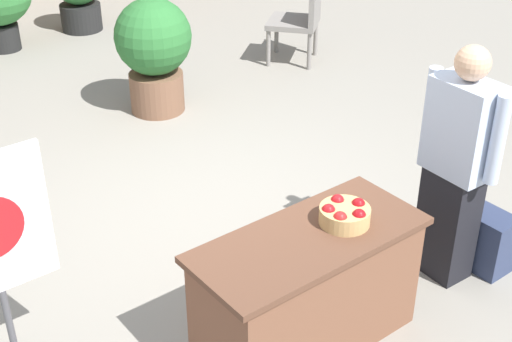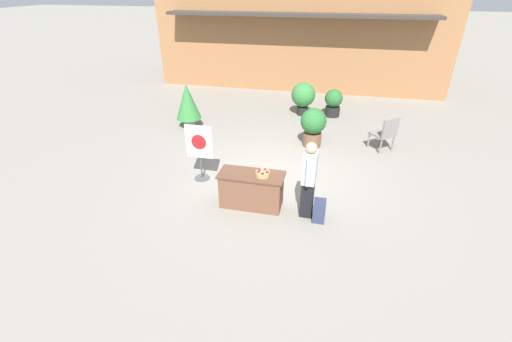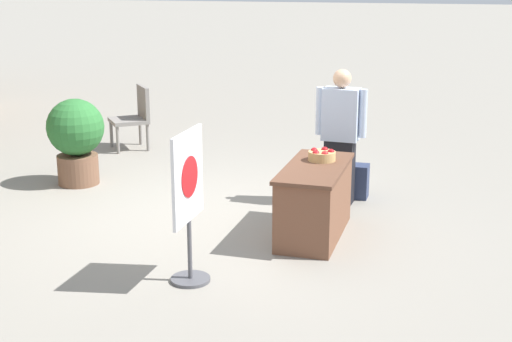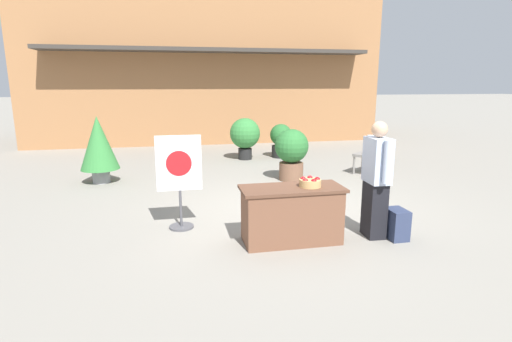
{
  "view_description": "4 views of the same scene",
  "coord_description": "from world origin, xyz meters",
  "px_view_note": "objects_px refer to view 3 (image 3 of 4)",
  "views": [
    {
      "loc": [
        -2.53,
        -3.73,
        3.03
      ],
      "look_at": [
        -0.08,
        -0.59,
        0.73
      ],
      "focal_mm": 50.0,
      "sensor_mm": 36.0,
      "label": 1
    },
    {
      "loc": [
        1.14,
        -7.34,
        4.25
      ],
      "look_at": [
        -0.2,
        -1.47,
        0.9
      ],
      "focal_mm": 24.0,
      "sensor_mm": 36.0,
      "label": 2
    },
    {
      "loc": [
        -7.31,
        -2.8,
        2.69
      ],
      "look_at": [
        -0.17,
        -0.69,
        0.61
      ],
      "focal_mm": 50.0,
      "sensor_mm": 36.0,
      "label": 3
    },
    {
      "loc": [
        -1.83,
        -6.28,
        2.12
      ],
      "look_at": [
        -0.81,
        -1.39,
        1.01
      ],
      "focal_mm": 28.0,
      "sensor_mm": 36.0,
      "label": 4
    }
  ],
  "objects_px": {
    "apple_basket": "(322,155)",
    "backpack": "(354,181)",
    "poster_board": "(188,199)",
    "person_visitor": "(340,136)",
    "patio_chair": "(135,114)",
    "potted_plant_far_left": "(76,136)",
    "display_table": "(314,201)"
  },
  "relations": [
    {
      "from": "apple_basket",
      "to": "backpack",
      "type": "height_order",
      "value": "apple_basket"
    },
    {
      "from": "apple_basket",
      "to": "poster_board",
      "type": "distance_m",
      "value": 1.9
    },
    {
      "from": "person_visitor",
      "to": "patio_chair",
      "type": "bearing_deg",
      "value": -114.65
    },
    {
      "from": "apple_basket",
      "to": "potted_plant_far_left",
      "type": "distance_m",
      "value": 3.49
    },
    {
      "from": "person_visitor",
      "to": "poster_board",
      "type": "relative_size",
      "value": 1.17
    },
    {
      "from": "backpack",
      "to": "patio_chair",
      "type": "height_order",
      "value": "patio_chair"
    },
    {
      "from": "patio_chair",
      "to": "potted_plant_far_left",
      "type": "height_order",
      "value": "potted_plant_far_left"
    },
    {
      "from": "potted_plant_far_left",
      "to": "apple_basket",
      "type": "bearing_deg",
      "value": -102.73
    },
    {
      "from": "backpack",
      "to": "apple_basket",
      "type": "bearing_deg",
      "value": 171.54
    },
    {
      "from": "display_table",
      "to": "potted_plant_far_left",
      "type": "relative_size",
      "value": 1.21
    },
    {
      "from": "display_table",
      "to": "apple_basket",
      "type": "xyz_separation_m",
      "value": [
        0.24,
        -0.02,
        0.44
      ]
    },
    {
      "from": "poster_board",
      "to": "apple_basket",
      "type": "bearing_deg",
      "value": 63.5
    },
    {
      "from": "display_table",
      "to": "person_visitor",
      "type": "xyz_separation_m",
      "value": [
        1.18,
        -0.05,
        0.44
      ]
    },
    {
      "from": "display_table",
      "to": "apple_basket",
      "type": "relative_size",
      "value": 4.73
    },
    {
      "from": "display_table",
      "to": "potted_plant_far_left",
      "type": "height_order",
      "value": "potted_plant_far_left"
    },
    {
      "from": "apple_basket",
      "to": "display_table",
      "type": "bearing_deg",
      "value": 175.08
    },
    {
      "from": "display_table",
      "to": "potted_plant_far_left",
      "type": "distance_m",
      "value": 3.53
    },
    {
      "from": "apple_basket",
      "to": "person_visitor",
      "type": "distance_m",
      "value": 0.94
    },
    {
      "from": "apple_basket",
      "to": "poster_board",
      "type": "xyz_separation_m",
      "value": [
        -1.69,
        0.85,
        -0.04
      ]
    },
    {
      "from": "backpack",
      "to": "potted_plant_far_left",
      "type": "distance_m",
      "value": 3.63
    },
    {
      "from": "person_visitor",
      "to": "potted_plant_far_left",
      "type": "distance_m",
      "value": 3.44
    },
    {
      "from": "display_table",
      "to": "poster_board",
      "type": "distance_m",
      "value": 1.72
    },
    {
      "from": "backpack",
      "to": "poster_board",
      "type": "bearing_deg",
      "value": 160.48
    },
    {
      "from": "person_visitor",
      "to": "backpack",
      "type": "xyz_separation_m",
      "value": [
        0.27,
        -0.15,
        -0.61
      ]
    },
    {
      "from": "display_table",
      "to": "patio_chair",
      "type": "bearing_deg",
      "value": 49.31
    },
    {
      "from": "person_visitor",
      "to": "patio_chair",
      "type": "distance_m",
      "value": 4.02
    },
    {
      "from": "apple_basket",
      "to": "patio_chair",
      "type": "bearing_deg",
      "value": 51.81
    },
    {
      "from": "apple_basket",
      "to": "poster_board",
      "type": "bearing_deg",
      "value": 153.38
    },
    {
      "from": "poster_board",
      "to": "person_visitor",
      "type": "bearing_deg",
      "value": 71.61
    },
    {
      "from": "display_table",
      "to": "apple_basket",
      "type": "height_order",
      "value": "apple_basket"
    },
    {
      "from": "apple_basket",
      "to": "patio_chair",
      "type": "height_order",
      "value": "patio_chair"
    },
    {
      "from": "backpack",
      "to": "potted_plant_far_left",
      "type": "height_order",
      "value": "potted_plant_far_left"
    }
  ]
}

